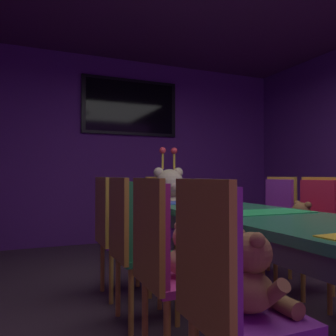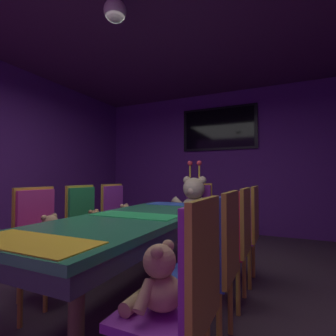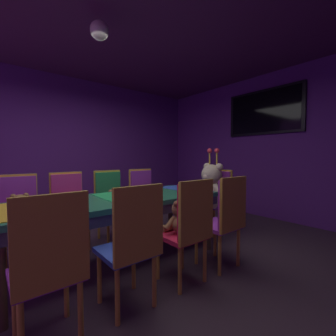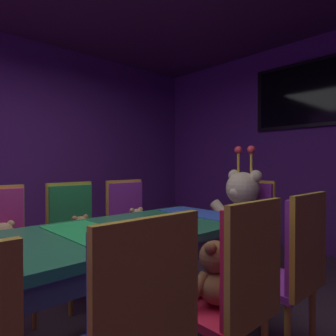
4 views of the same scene
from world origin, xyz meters
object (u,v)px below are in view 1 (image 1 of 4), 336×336
(teddy_left_0, at_px, (253,277))
(chair_left_1, at_px, (162,253))
(teddy_right_2, at_px, (301,223))
(throne_chair, at_px, (164,210))
(chair_left_3, at_px, (111,224))
(teddy_left_3, at_px, (128,226))
(teddy_left_2, at_px, (149,237))
(chair_right_2, at_px, (314,222))
(wall_tv, at_px, (131,107))
(chair_left_0, at_px, (221,282))
(king_teddy_bear, at_px, (170,199))
(teddy_left_1, at_px, (187,253))
(chair_right_3, at_px, (275,215))
(chair_left_2, at_px, (129,235))
(banquet_table, at_px, (259,225))

(teddy_left_0, xyz_separation_m, chair_left_1, (-0.17, 0.55, -0.00))
(teddy_right_2, height_order, throne_chair, throne_chair)
(chair_left_3, relative_size, teddy_left_3, 3.44)
(chair_left_3, bearing_deg, teddy_left_2, -76.98)
(chair_left_1, relative_size, throne_chair, 1.00)
(chair_left_1, relative_size, chair_right_2, 1.00)
(wall_tv, bearing_deg, teddy_right_2, -76.43)
(teddy_left_3, bearing_deg, chair_left_0, -94.45)
(chair_right_2, relative_size, wall_tv, 0.66)
(teddy_left_0, xyz_separation_m, king_teddy_bear, (0.68, 2.41, 0.14))
(throne_chair, bearing_deg, teddy_left_1, -19.01)
(chair_right_3, bearing_deg, chair_right_2, 87.70)
(king_teddy_bear, bearing_deg, teddy_right_2, 28.20)
(chair_left_2, distance_m, throne_chair, 1.67)
(teddy_left_0, relative_size, wall_tv, 0.23)
(chair_left_2, relative_size, chair_left_3, 1.00)
(chair_left_2, distance_m, teddy_left_2, 0.14)
(teddy_left_2, height_order, throne_chair, throne_chair)
(chair_left_3, relative_size, king_teddy_bear, 1.15)
(teddy_left_0, relative_size, teddy_left_3, 1.20)
(chair_left_2, relative_size, teddy_right_2, 2.91)
(chair_left_0, height_order, king_teddy_bear, king_teddy_bear)
(teddy_left_3, height_order, chair_right_2, chair_right_2)
(teddy_left_0, height_order, teddy_left_1, teddy_left_0)
(chair_left_0, xyz_separation_m, teddy_right_2, (1.50, 1.15, -0.00))
(teddy_right_2, bearing_deg, teddy_left_2, 0.69)
(teddy_right_2, relative_size, chair_right_3, 0.34)
(chair_right_3, bearing_deg, teddy_left_0, 47.66)
(banquet_table, height_order, chair_left_0, chair_left_0)
(throne_chair, bearing_deg, chair_left_0, -17.73)
(teddy_left_1, xyz_separation_m, throne_chair, (0.70, 2.03, 0.01))
(teddy_left_0, bearing_deg, throne_chair, 75.28)
(chair_left_2, xyz_separation_m, chair_right_2, (1.67, 0.02, 0.00))
(banquet_table, height_order, chair_left_1, chair_left_1)
(banquet_table, height_order, chair_left_2, chair_left_2)
(teddy_left_3, relative_size, wall_tv, 0.19)
(chair_right_3, distance_m, wall_tv, 2.83)
(chair_left_0, height_order, teddy_right_2, chair_left_0)
(teddy_right_2, distance_m, chair_right_3, 0.54)
(teddy_left_1, relative_size, king_teddy_bear, 0.35)
(chair_left_1, height_order, wall_tv, wall_tv)
(chair_left_0, height_order, chair_left_1, same)
(chair_left_0, distance_m, teddy_left_3, 1.71)
(chair_left_0, relative_size, teddy_right_2, 2.91)
(teddy_left_1, bearing_deg, king_teddy_bear, 69.41)
(throne_chair, relative_size, wall_tv, 0.66)
(chair_left_0, bearing_deg, banquet_table, 45.51)
(teddy_left_2, bearing_deg, chair_left_0, -96.13)
(teddy_left_2, xyz_separation_m, chair_left_3, (-0.13, 0.57, 0.03))
(chair_left_1, relative_size, chair_right_3, 1.00)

